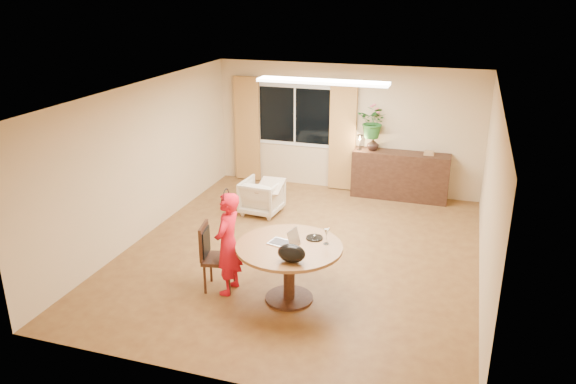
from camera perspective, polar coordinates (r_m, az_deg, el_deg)
The scene contains 24 objects.
floor at distance 9.11m, azimuth 1.28°, elevation -6.18°, with size 6.50×6.50×0.00m, color brown.
ceiling at distance 8.29m, azimuth 1.42°, elevation 10.14°, with size 6.50×6.50×0.00m, color white.
wall_back at distance 11.65m, azimuth 5.94°, elevation 6.45°, with size 5.50×5.50×0.00m, color beige.
wall_left at distance 9.72m, azimuth -14.42°, elevation 3.13°, with size 6.50×6.50×0.00m, color beige.
wall_right at distance 8.31m, azimuth 19.84°, elevation -0.36°, with size 6.50×6.50×0.00m, color beige.
window at distance 11.85m, azimuth 0.71°, elevation 7.79°, with size 1.70×0.03×1.30m.
curtain_left at distance 12.20m, azimuth -4.15°, elevation 6.39°, with size 0.55×0.08×2.25m, color olive.
curtain_right at distance 11.60m, azimuth 5.57°, elevation 5.62°, with size 0.55×0.08×2.25m, color olive.
ceiling_panel at distance 9.44m, azimuth 3.53°, elevation 11.13°, with size 2.20×0.35×0.05m, color white.
dining_table at distance 7.55m, azimuth 0.12°, elevation -6.64°, with size 1.43×1.43×0.81m.
dining_chair at distance 7.95m, azimuth -7.02°, elevation -6.59°, with size 0.47×0.42×0.97m, color black, non-canonical shape.
child at distance 7.75m, azimuth -6.12°, elevation -5.23°, with size 0.35×0.54×1.47m, color red.
laptop at distance 7.47m, azimuth -0.57°, elevation -4.41°, with size 0.38×0.25×0.25m, color #B7B7BC, non-canonical shape.
tumbler at distance 7.66m, azimuth 0.72°, elevation -4.35°, with size 0.07×0.07×0.10m, color white, non-canonical shape.
wine_glass at distance 7.49m, azimuth 3.93°, elevation -4.51°, with size 0.08×0.08×0.22m, color white, non-canonical shape.
pot_lid at distance 7.67m, azimuth 2.71°, elevation -4.62°, with size 0.23×0.23×0.04m, color white, non-canonical shape.
handbag at distance 6.99m, azimuth 0.35°, elevation -6.24°, with size 0.36×0.21×0.24m, color black, non-canonical shape.
armchair at distance 10.55m, azimuth -2.66°, elevation -0.46°, with size 0.70×0.72×0.65m, color beige.
throw at distance 10.31m, azimuth -1.79°, elevation 1.05°, with size 0.45×0.55×0.03m, color beige, non-canonical shape.
sideboard at distance 11.47m, azimuth 11.31°, elevation 1.66°, with size 1.91×0.47×0.95m, color black.
vase at distance 11.37m, azimuth 8.61°, elevation 4.83°, with size 0.24×0.24×0.25m, color black.
bouquet at distance 11.26m, azimuth 8.71°, elevation 7.06°, with size 0.59×0.51×0.66m, color #326325.
book_stack at distance 11.28m, azimuth 14.13°, elevation 3.87°, with size 0.20×0.15×0.08m, color #94714B, non-canonical shape.
desk_lamp at distance 11.35m, azimuth 7.31°, elevation 5.06°, with size 0.13×0.13×0.32m, color black, non-canonical shape.
Camera 1 is at (2.30, -7.83, 4.05)m, focal length 35.00 mm.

